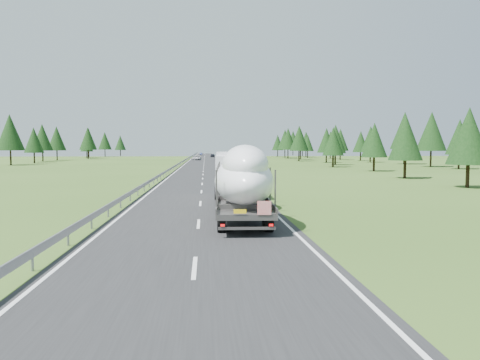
{
  "coord_description": "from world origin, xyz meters",
  "views": [
    {
      "loc": [
        0.39,
        -15.54,
        4.05
      ],
      "look_at": [
        2.5,
        13.05,
        2.05
      ],
      "focal_mm": 35.0,
      "sensor_mm": 36.0,
      "label": 1
    }
  ],
  "objects": [
    {
      "name": "tree_line_right",
      "position": [
        39.68,
        96.63,
        6.61
      ],
      "size": [
        27.68,
        254.66,
        12.65
      ],
      "color": "black",
      "rests_on": "ground"
    },
    {
      "name": "ground",
      "position": [
        0.0,
        0.0,
        0.0
      ],
      "size": [
        400.0,
        400.0,
        0.0
      ],
      "primitive_type": "plane",
      "color": "#324E1A",
      "rests_on": "ground"
    },
    {
      "name": "distant_car_dark",
      "position": [
        3.35,
        177.57,
        0.76
      ],
      "size": [
        1.95,
        4.51,
        1.51
      ],
      "primitive_type": "imported",
      "rotation": [
        0.0,
        0.0,
        0.04
      ],
      "color": "black",
      "rests_on": "ground"
    },
    {
      "name": "road_surface",
      "position": [
        0.0,
        100.0,
        0.01
      ],
      "size": [
        10.0,
        400.0,
        0.02
      ],
      "primitive_type": "cube",
      "color": "black",
      "rests_on": "ground"
    },
    {
      "name": "boat_truck",
      "position": [
        2.5,
        13.59,
        2.23
      ],
      "size": [
        3.38,
        19.94,
        4.19
      ],
      "color": "silver",
      "rests_on": "ground"
    },
    {
      "name": "highway_sign",
      "position": [
        7.2,
        80.0,
        1.81
      ],
      "size": [
        0.08,
        0.9,
        2.6
      ],
      "color": "slate",
      "rests_on": "ground"
    },
    {
      "name": "distant_car_blue",
      "position": [
        -1.96,
        231.21,
        0.65
      ],
      "size": [
        1.5,
        3.97,
        1.29
      ],
      "primitive_type": "imported",
      "rotation": [
        0.0,
        0.0,
        0.03
      ],
      "color": "#1A254A",
      "rests_on": "ground"
    },
    {
      "name": "distant_van",
      "position": [
        -2.39,
        133.72,
        0.73
      ],
      "size": [
        2.76,
        5.4,
        1.46
      ],
      "primitive_type": "imported",
      "rotation": [
        0.0,
        0.0,
        -0.07
      ],
      "color": "silver",
      "rests_on": "ground"
    },
    {
      "name": "guardrail",
      "position": [
        -5.3,
        99.94,
        0.6
      ],
      "size": [
        0.1,
        400.0,
        0.76
      ],
      "color": "slate",
      "rests_on": "ground"
    },
    {
      "name": "marker_posts",
      "position": [
        6.5,
        155.0,
        0.54
      ],
      "size": [
        0.13,
        350.08,
        1.0
      ],
      "color": "silver",
      "rests_on": "ground"
    }
  ]
}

